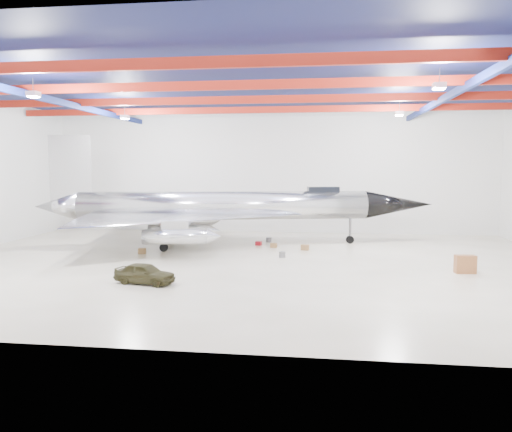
# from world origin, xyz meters

# --- Properties ---
(floor) EXTENTS (40.00, 40.00, 0.00)m
(floor) POSITION_xyz_m (0.00, 0.00, 0.00)
(floor) COLOR #B7AE91
(floor) RESTS_ON ground
(wall_back) EXTENTS (40.00, 0.00, 40.00)m
(wall_back) POSITION_xyz_m (0.00, 15.00, 5.50)
(wall_back) COLOR silver
(wall_back) RESTS_ON floor
(ceiling) EXTENTS (40.00, 40.00, 0.00)m
(ceiling) POSITION_xyz_m (0.00, 0.00, 11.00)
(ceiling) COLOR #0A0F38
(ceiling) RESTS_ON wall_back
(ceiling_structure) EXTENTS (39.50, 29.50, 1.08)m
(ceiling_structure) POSITION_xyz_m (0.00, 0.00, 10.32)
(ceiling_structure) COLOR maroon
(ceiling_structure) RESTS_ON ceiling
(jet_aircraft) EXTENTS (30.16, 20.50, 8.29)m
(jet_aircraft) POSITION_xyz_m (-2.67, 6.90, 2.72)
(jet_aircraft) COLOR silver
(jet_aircraft) RESTS_ON floor
(jeep) EXTENTS (3.35, 1.88, 1.08)m
(jeep) POSITION_xyz_m (-4.26, -6.07, 0.54)
(jeep) COLOR #333019
(jeep) RESTS_ON floor
(desk) EXTENTS (1.16, 0.66, 1.02)m
(desk) POSITION_xyz_m (12.78, -1.30, 0.51)
(desk) COLOR brown
(desk) RESTS_ON floor
(crate_ply) EXTENTS (0.62, 0.55, 0.37)m
(crate_ply) POSITION_xyz_m (-7.55, 2.42, 0.19)
(crate_ply) COLOR olive
(crate_ply) RESTS_ON floor
(toolbox_red) EXTENTS (0.50, 0.43, 0.31)m
(toolbox_red) POSITION_xyz_m (-0.02, 7.05, 0.15)
(toolbox_red) COLOR maroon
(toolbox_red) RESTS_ON floor
(engine_drum) EXTENTS (0.46, 0.46, 0.38)m
(engine_drum) POSITION_xyz_m (2.17, 2.22, 0.19)
(engine_drum) COLOR #59595B
(engine_drum) RESTS_ON floor
(parts_bin) EXTENTS (0.61, 0.52, 0.39)m
(parts_bin) POSITION_xyz_m (3.56, 5.36, 0.19)
(parts_bin) COLOR olive
(parts_bin) RESTS_ON floor
(crate_small) EXTENTS (0.43, 0.37, 0.27)m
(crate_small) POSITION_xyz_m (-6.12, 7.01, 0.13)
(crate_small) COLOR #59595B
(crate_small) RESTS_ON floor
(oil_barrel) EXTENTS (0.52, 0.45, 0.33)m
(oil_barrel) POSITION_xyz_m (1.22, 6.15, 0.16)
(oil_barrel) COLOR olive
(oil_barrel) RESTS_ON floor
(spares_box) EXTENTS (0.53, 0.53, 0.38)m
(spares_box) POSITION_xyz_m (0.58, 8.79, 0.19)
(spares_box) COLOR #59595B
(spares_box) RESTS_ON floor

